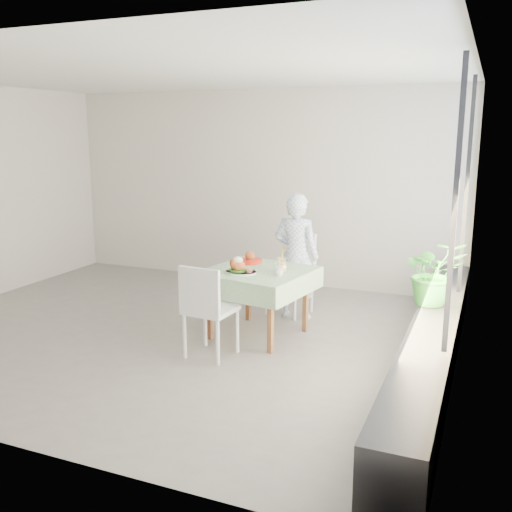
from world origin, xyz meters
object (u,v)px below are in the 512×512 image
at_px(chair_near, 210,328).
at_px(potted_plant, 434,272).
at_px(main_dish, 239,268).
at_px(cafe_table, 258,295).
at_px(chair_far, 290,289).
at_px(juice_cup_orange, 282,265).
at_px(diner, 296,256).

height_order(chair_near, potted_plant, potted_plant).
bearing_deg(main_dish, cafe_table, 56.92).
relative_size(cafe_table, potted_plant, 1.81).
xyz_separation_m(chair_far, main_dish, (-0.20, -1.09, 0.49)).
height_order(chair_far, potted_plant, potted_plant).
relative_size(chair_near, potted_plant, 1.42).
distance_m(main_dish, juice_cup_orange, 0.45).
distance_m(chair_near, potted_plant, 2.29).
distance_m(cafe_table, main_dish, 0.42).
distance_m(diner, juice_cup_orange, 0.74).
distance_m(cafe_table, potted_plant, 1.84).
xyz_separation_m(chair_near, potted_plant, (2.01, 0.97, 0.54)).
distance_m(chair_far, juice_cup_orange, 1.02).
relative_size(main_dish, juice_cup_orange, 1.14).
height_order(chair_near, juice_cup_orange, juice_cup_orange).
relative_size(juice_cup_orange, potted_plant, 0.45).
bearing_deg(main_dish, diner, 72.26).
bearing_deg(potted_plant, juice_cup_orange, -171.96).
height_order(cafe_table, juice_cup_orange, juice_cup_orange).
height_order(chair_far, chair_near, chair_far).
xyz_separation_m(main_dish, potted_plant, (1.92, 0.44, 0.03)).
xyz_separation_m(chair_far, potted_plant, (1.73, -0.65, 0.53)).
relative_size(diner, juice_cup_orange, 5.06).
xyz_separation_m(main_dish, juice_cup_orange, (0.39, 0.22, 0.01)).
bearing_deg(chair_near, diner, 75.29).
bearing_deg(chair_far, cafe_table, -93.98).
distance_m(diner, main_dish, 1.01).
relative_size(diner, potted_plant, 2.27).
distance_m(juice_cup_orange, potted_plant, 1.55).
xyz_separation_m(diner, potted_plant, (1.62, -0.52, 0.08)).
distance_m(chair_far, main_dish, 1.21).
relative_size(cafe_table, diner, 0.80).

